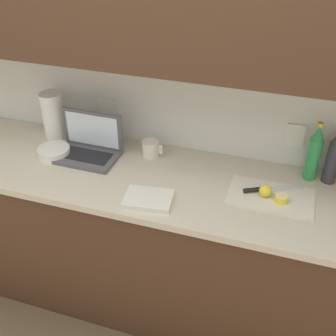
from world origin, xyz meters
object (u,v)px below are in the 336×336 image
(lemon_half_cut, at_px, (281,198))
(bottle_oil_tall, at_px, (334,157))
(knife, at_px, (263,189))
(laptop, at_px, (89,146))
(lemon_whole_beside, at_px, (265,191))
(paper_towel_roll, at_px, (53,116))
(measuring_cup, at_px, (151,149))
(bowl_white, at_px, (54,152))
(bottle_green_soda, at_px, (314,153))
(cutting_board, at_px, (271,196))

(lemon_half_cut, height_order, bottle_oil_tall, bottle_oil_tall)
(knife, bearing_deg, laptop, 149.37)
(lemon_half_cut, height_order, lemon_whole_beside, lemon_whole_beside)
(lemon_half_cut, xyz_separation_m, bottle_oil_tall, (0.20, 0.25, 0.11))
(lemon_whole_beside, relative_size, paper_towel_roll, 0.22)
(laptop, height_order, measuring_cup, laptop)
(laptop, distance_m, lemon_whole_beside, 0.95)
(knife, distance_m, measuring_cup, 0.63)
(measuring_cup, xyz_separation_m, bowl_white, (-0.49, -0.16, -0.02))
(lemon_whole_beside, height_order, bowl_white, lemon_whole_beside)
(lemon_half_cut, distance_m, lemon_whole_beside, 0.08)
(lemon_whole_beside, xyz_separation_m, bowl_white, (-1.12, 0.02, -0.01))
(bowl_white, xyz_separation_m, paper_towel_roll, (-0.09, 0.19, 0.11))
(bottle_green_soda, height_order, bottle_oil_tall, bottle_green_soda)
(bottle_green_soda, relative_size, bottle_oil_tall, 1.03)
(lemon_whole_beside, bearing_deg, bowl_white, 179.08)
(laptop, xyz_separation_m, paper_towel_roll, (-0.27, 0.12, 0.08))
(lemon_half_cut, bearing_deg, bottle_oil_tall, 50.50)
(cutting_board, distance_m, bottle_oil_tall, 0.36)
(bottle_oil_tall, xyz_separation_m, measuring_cup, (-0.91, -0.05, -0.09))
(bottle_green_soda, bearing_deg, knife, -136.51)
(cutting_board, relative_size, knife, 1.43)
(bowl_white, height_order, paper_towel_roll, paper_towel_roll)
(laptop, height_order, knife, laptop)
(paper_towel_roll, bearing_deg, bottle_green_soda, 1.07)
(lemon_whole_beside, height_order, bottle_oil_tall, bottle_oil_tall)
(cutting_board, xyz_separation_m, lemon_whole_beside, (-0.03, -0.01, 0.03))
(bowl_white, relative_size, paper_towel_roll, 0.64)
(laptop, height_order, lemon_half_cut, laptop)
(measuring_cup, bearing_deg, bottle_green_soda, 3.54)
(lemon_whole_beside, bearing_deg, paper_towel_roll, 170.51)
(bottle_green_soda, xyz_separation_m, paper_towel_roll, (-1.40, -0.03, -0.01))
(laptop, height_order, bottle_green_soda, bottle_green_soda)
(knife, height_order, bowl_white, bowl_white)
(paper_towel_roll, bearing_deg, knife, -7.83)
(cutting_board, distance_m, lemon_whole_beside, 0.04)
(cutting_board, distance_m, bowl_white, 1.15)
(measuring_cup, bearing_deg, laptop, -163.52)
(cutting_board, xyz_separation_m, measuring_cup, (-0.66, 0.17, 0.04))
(lemon_half_cut, distance_m, measuring_cup, 0.73)
(cutting_board, bearing_deg, measuring_cup, 165.59)
(bottle_green_soda, relative_size, bowl_white, 1.78)
(measuring_cup, xyz_separation_m, paper_towel_roll, (-0.59, 0.02, 0.09))
(lemon_whole_beside, xyz_separation_m, bottle_green_soda, (0.19, 0.23, 0.10))
(bottle_green_soda, relative_size, measuring_cup, 2.76)
(lemon_half_cut, distance_m, bowl_white, 1.20)
(bottle_green_soda, bearing_deg, laptop, -172.73)
(cutting_board, bearing_deg, paper_towel_roll, 171.19)
(measuring_cup, distance_m, paper_towel_roll, 0.60)
(knife, relative_size, lemon_half_cut, 4.39)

